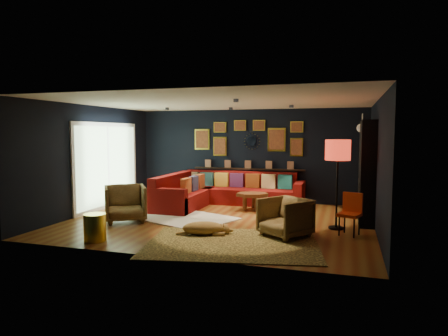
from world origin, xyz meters
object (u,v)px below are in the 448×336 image
(coffee_table, at_px, (252,196))
(orange_chair, at_px, (351,210))
(floor_lamp, at_px, (338,154))
(dog, at_px, (203,226))
(pouf, at_px, (177,204))
(armchair_right, at_px, (285,216))
(gold_stool, at_px, (95,227))
(armchair_left, at_px, (125,202))
(sectional, at_px, (218,193))

(coffee_table, height_order, orange_chair, orange_chair)
(floor_lamp, relative_size, dog, 1.66)
(coffee_table, bearing_deg, pouf, -158.03)
(armchair_right, height_order, gold_stool, armchair_right)
(pouf, distance_m, armchair_left, 1.52)
(sectional, relative_size, orange_chair, 4.26)
(armchair_right, distance_m, dog, 1.55)
(gold_stool, relative_size, orange_chair, 0.61)
(armchair_right, relative_size, orange_chair, 1.00)
(armchair_left, height_order, dog, armchair_left)
(pouf, height_order, armchair_right, armchair_right)
(pouf, distance_m, floor_lamp, 4.09)
(armchair_right, distance_m, floor_lamp, 1.71)
(sectional, bearing_deg, dog, -76.93)
(armchair_left, relative_size, armchair_right, 1.09)
(sectional, height_order, orange_chair, sectional)
(orange_chair, relative_size, floor_lamp, 0.44)
(armchair_right, xyz_separation_m, orange_chair, (1.17, 0.53, 0.07))
(sectional, relative_size, pouf, 6.90)
(armchair_right, bearing_deg, dog, -130.30)
(sectional, distance_m, coffee_table, 1.14)
(gold_stool, xyz_separation_m, orange_chair, (4.39, 1.83, 0.22))
(armchair_left, xyz_separation_m, orange_chair, (4.71, 0.26, 0.03))
(pouf, bearing_deg, orange_chair, -14.99)
(orange_chair, distance_m, floor_lamp, 1.16)
(floor_lamp, bearing_deg, coffee_table, 145.88)
(armchair_left, relative_size, dog, 0.81)
(coffee_table, relative_size, floor_lamp, 0.52)
(orange_chair, xyz_separation_m, floor_lamp, (-0.27, 0.39, 1.06))
(sectional, distance_m, gold_stool, 4.19)
(sectional, bearing_deg, armchair_right, -51.37)
(coffee_table, xyz_separation_m, floor_lamp, (2.07, -1.40, 1.17))
(gold_stool, relative_size, dog, 0.45)
(sectional, height_order, floor_lamp, floor_lamp)
(armchair_left, height_order, armchair_right, armchair_left)
(coffee_table, distance_m, gold_stool, 4.16)
(orange_chair, bearing_deg, pouf, -175.11)
(coffee_table, bearing_deg, armchair_right, -63.19)
(gold_stool, bearing_deg, sectional, 76.21)
(coffee_table, height_order, armchair_right, armchair_right)
(dog, bearing_deg, armchair_left, 144.62)
(coffee_table, distance_m, armchair_left, 3.13)
(gold_stool, xyz_separation_m, floor_lamp, (4.11, 2.21, 1.28))
(coffee_table, relative_size, pouf, 1.90)
(sectional, height_order, gold_stool, sectional)
(armchair_left, relative_size, orange_chair, 1.10)
(sectional, xyz_separation_m, orange_chair, (3.39, -2.25, 0.15))
(gold_stool, distance_m, orange_chair, 4.76)
(armchair_left, distance_m, armchair_right, 3.55)
(coffee_table, bearing_deg, armchair_left, -139.07)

